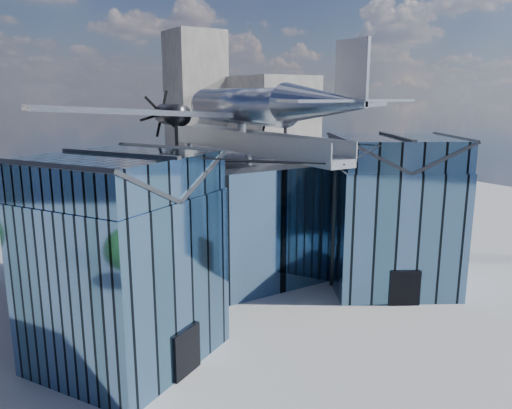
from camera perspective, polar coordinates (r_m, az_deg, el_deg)
ground_plane at (r=35.97m, az=1.73°, el=-11.87°), size 120.00×120.00×0.00m
museum at (r=38.87m, az=-2.99°, el=-1.36°), size 32.88×24.50×17.60m
bg_towers at (r=80.30m, az=-17.97°, el=8.42°), size 77.00×24.50×26.00m
tree_side_e at (r=65.59m, az=17.34°, el=2.30°), size 4.27×4.27×5.75m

